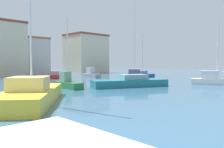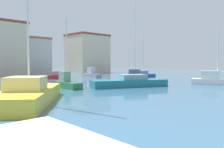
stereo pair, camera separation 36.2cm
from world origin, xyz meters
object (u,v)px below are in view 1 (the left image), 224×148
at_px(sailboat_green_distant_north, 67,82).
at_px(sailboat_navy_far_left, 134,76).
at_px(motorboat_teal_near_pier, 130,82).
at_px(motorboat_red_behind_lamppost, 52,76).
at_px(sailboat_blue_inner_mooring, 142,75).
at_px(sailboat_yellow_far_right, 31,94).
at_px(motorboat_grey_distant_east, 91,74).
at_px(sailboat_white_mid_harbor, 215,79).

xyz_separation_m(sailboat_green_distant_north, sailboat_navy_far_left, (13.82, 2.35, 0.05)).
bearing_deg(motorboat_teal_near_pier, motorboat_red_behind_lamppost, 89.43).
bearing_deg(sailboat_green_distant_north, sailboat_blue_inner_mooring, 15.36).
relative_size(sailboat_yellow_far_right, motorboat_grey_distant_east, 2.58).
distance_m(sailboat_green_distant_north, sailboat_white_mid_harbor, 17.98).
bearing_deg(motorboat_grey_distant_east, sailboat_navy_far_left, -87.38).
xyz_separation_m(sailboat_green_distant_north, sailboat_white_mid_harbor, (15.42, -9.25, -0.00)).
xyz_separation_m(sailboat_green_distant_north, motorboat_grey_distant_east, (13.35, 12.49, 0.01)).
height_order(sailboat_blue_inner_mooring, motorboat_red_behind_lamppost, sailboat_blue_inner_mooring).
height_order(sailboat_white_mid_harbor, motorboat_red_behind_lamppost, sailboat_white_mid_harbor).
relative_size(motorboat_red_behind_lamppost, sailboat_yellow_far_right, 0.36).
distance_m(motorboat_teal_near_pier, sailboat_white_mid_harbor, 11.13).
distance_m(sailboat_navy_far_left, sailboat_yellow_far_right, 22.23).
relative_size(sailboat_white_mid_harbor, motorboat_grey_distant_east, 1.54).
distance_m(sailboat_green_distant_north, sailboat_blue_inner_mooring, 20.45).
bearing_deg(sailboat_green_distant_north, sailboat_navy_far_left, 9.65).
bearing_deg(sailboat_navy_far_left, sailboat_blue_inner_mooring, 27.46).
distance_m(motorboat_teal_near_pier, motorboat_grey_distant_east, 18.03).
xyz_separation_m(motorboat_teal_near_pier, motorboat_grey_distant_east, (7.66, 16.33, 0.11)).
bearing_deg(sailboat_navy_far_left, motorboat_grey_distant_east, 92.62).
xyz_separation_m(sailboat_blue_inner_mooring, sailboat_yellow_far_right, (-26.46, -11.53, 0.17)).
bearing_deg(motorboat_red_behind_lamppost, sailboat_blue_inner_mooring, -30.38).
relative_size(motorboat_teal_near_pier, motorboat_red_behind_lamppost, 1.91).
bearing_deg(sailboat_green_distant_north, motorboat_teal_near_pier, -33.99).
bearing_deg(sailboat_navy_far_left, sailboat_green_distant_north, -170.35).
xyz_separation_m(sailboat_blue_inner_mooring, motorboat_teal_near_pier, (-14.02, -9.26, 0.04)).
bearing_deg(sailboat_yellow_far_right, motorboat_grey_distant_east, 42.80).
xyz_separation_m(motorboat_teal_near_pier, sailboat_navy_far_left, (8.12, 6.19, 0.15)).
bearing_deg(sailboat_yellow_far_right, sailboat_blue_inner_mooring, 23.55).
bearing_deg(sailboat_blue_inner_mooring, sailboat_green_distant_north, -164.64).
xyz_separation_m(motorboat_red_behind_lamppost, sailboat_yellow_far_right, (-12.61, -19.65, 0.19)).
distance_m(sailboat_green_distant_north, motorboat_teal_near_pier, 6.87).
relative_size(sailboat_navy_far_left, motorboat_red_behind_lamppost, 2.67).
bearing_deg(sailboat_yellow_far_right, sailboat_white_mid_harbor, -8.04).
bearing_deg(sailboat_blue_inner_mooring, sailboat_white_mid_harbor, -106.33).
relative_size(motorboat_teal_near_pier, sailboat_white_mid_harbor, 1.15).
height_order(motorboat_red_behind_lamppost, sailboat_yellow_far_right, sailboat_yellow_far_right).
xyz_separation_m(sailboat_navy_far_left, sailboat_yellow_far_right, (-20.56, -8.47, -0.01)).
bearing_deg(sailboat_navy_far_left, sailboat_white_mid_harbor, -82.11).
bearing_deg(sailboat_navy_far_left, motorboat_teal_near_pier, -142.69).
distance_m(sailboat_navy_far_left, motorboat_grey_distant_east, 10.15).
bearing_deg(motorboat_teal_near_pier, sailboat_yellow_far_right, -169.63).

